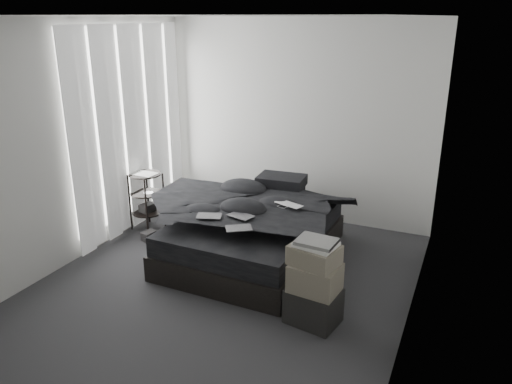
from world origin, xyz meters
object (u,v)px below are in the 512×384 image
at_px(side_stand, 147,202).
at_px(box_lower, 313,306).
at_px(bed, 253,245).
at_px(laptop, 286,200).

height_order(side_stand, box_lower, side_stand).
height_order(bed, laptop, laptop).
height_order(laptop, box_lower, laptop).
bearing_deg(laptop, side_stand, -164.66).
bearing_deg(bed, laptop, 7.50).
relative_size(bed, box_lower, 4.55).
relative_size(bed, laptop, 6.24).
relative_size(bed, side_stand, 2.74).
distance_m(laptop, box_lower, 1.32).
xyz_separation_m(laptop, side_stand, (-1.94, 0.14, -0.37)).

